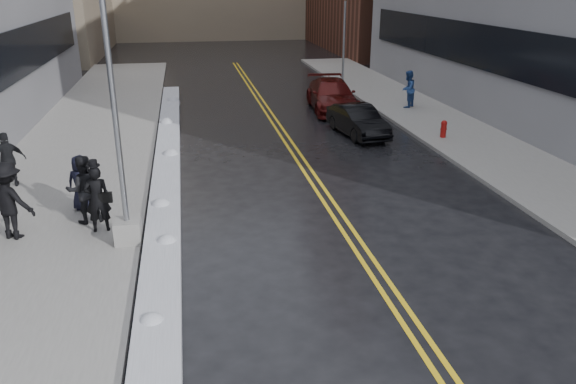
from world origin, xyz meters
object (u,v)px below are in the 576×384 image
car_black (358,121)px  pedestrian_e (9,201)px  pedestrian_b (84,189)px  traffic_signal (344,30)px  pedestrian_c (81,183)px  fire_hydrant (444,128)px  car_maroon (332,96)px  lamppost (119,152)px  pedestrian_east (408,89)px  pedestrian_d (8,160)px  pedestrian_fedora (97,199)px

car_black → pedestrian_e: bearing=-151.8°
pedestrian_b → traffic_signal: bearing=-137.9°
pedestrian_c → fire_hydrant: bearing=-148.7°
fire_hydrant → car_maroon: bearing=116.2°
lamppost → pedestrian_c: lamppost is taller
pedestrian_b → pedestrian_east: bearing=-154.4°
pedestrian_east → pedestrian_e: bearing=-3.5°
traffic_signal → pedestrian_e: size_ratio=2.94×
pedestrian_c → car_maroon: size_ratio=0.30×
pedestrian_d → car_maroon: bearing=-156.9°
pedestrian_c → pedestrian_e: size_ratio=0.80×
pedestrian_b → pedestrian_d: size_ratio=1.07×
fire_hydrant → car_maroon: size_ratio=0.14×
pedestrian_d → pedestrian_east: pedestrian_east is taller
pedestrian_b → pedestrian_d: (-2.82, 3.42, -0.06)m
pedestrian_d → traffic_signal: bearing=-145.7°
pedestrian_e → car_maroon: size_ratio=0.38×
pedestrian_fedora → pedestrian_c: size_ratio=1.11×
car_maroon → pedestrian_b: bearing=-124.0°
pedestrian_fedora → pedestrian_d: pedestrian_fedora is taller
car_black → fire_hydrant: bearing=-31.5°
car_black → pedestrian_east: bearing=39.9°
pedestrian_d → pedestrian_e: pedestrian_e is taller
car_black → pedestrian_fedora: bearing=-146.3°
pedestrian_east → traffic_signal: bearing=-124.5°
traffic_signal → fire_hydrant: bearing=-88.0°
fire_hydrant → pedestrian_d: size_ratio=0.41×
lamppost → pedestrian_e: (-2.93, 0.81, -1.36)m
fire_hydrant → pedestrian_east: pedestrian_east is taller
pedestrian_fedora → car_black: 13.03m
pedestrian_c → car_black: 12.55m
fire_hydrant → pedestrian_b: bearing=-154.3°
car_black → car_maroon: bearing=80.5°
pedestrian_b → lamppost: bearing=113.5°
pedestrian_fedora → pedestrian_e: (-2.14, -0.02, 0.11)m
pedestrian_c → car_maroon: bearing=-122.0°
fire_hydrant → pedestrian_d: pedestrian_d is taller
lamppost → fire_hydrant: 14.81m
car_maroon → pedestrian_e: bearing=-126.8°
traffic_signal → pedestrian_east: 8.51m
car_maroon → pedestrian_c: bearing=-126.7°
pedestrian_fedora → pedestrian_b: 0.80m
traffic_signal → pedestrian_c: traffic_signal is taller
fire_hydrant → traffic_signal: (-0.50, 14.00, 2.85)m
lamppost → pedestrian_e: lamppost is taller
lamppost → pedestrian_c: 3.26m
lamppost → pedestrian_east: size_ratio=4.03×
pedestrian_d → fire_hydrant: bearing=177.8°
pedestrian_fedora → pedestrian_east: pedestrian_east is taller
pedestrian_d → car_maroon: 16.25m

